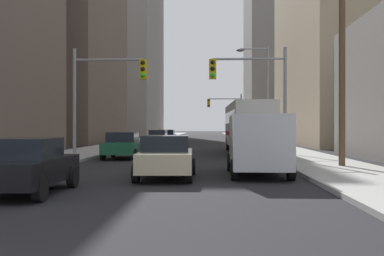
# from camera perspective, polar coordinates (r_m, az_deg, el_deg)

# --- Properties ---
(sidewalk_left) EXTENTS (3.95, 160.00, 0.15)m
(sidewalk_left) POSITION_cam_1_polar(r_m,az_deg,el_deg) (54.34, -6.87, -1.71)
(sidewalk_left) COLOR #9E9E99
(sidewalk_left) RESTS_ON ground
(sidewalk_right) EXTENTS (3.95, 160.00, 0.15)m
(sidewalk_right) POSITION_cam_1_polar(r_m,az_deg,el_deg) (53.91, 7.91, -1.73)
(sidewalk_right) COLOR #9E9E99
(sidewalk_right) RESTS_ON ground
(city_bus) EXTENTS (2.73, 11.54, 3.40)m
(city_bus) POSITION_cam_1_polar(r_m,az_deg,el_deg) (32.28, 6.85, 0.32)
(city_bus) COLOR silver
(city_bus) RESTS_ON ground
(cargo_van_silver) EXTENTS (2.16, 5.24, 2.26)m
(cargo_van_silver) POSITION_cam_1_polar(r_m,az_deg,el_deg) (17.62, 8.06, -1.61)
(cargo_van_silver) COLOR #B7BABF
(cargo_van_silver) RESTS_ON ground
(sedan_black) EXTENTS (1.95, 4.25, 1.52)m
(sedan_black) POSITION_cam_1_polar(r_m,az_deg,el_deg) (13.35, -19.71, -4.38)
(sedan_black) COLOR black
(sedan_black) RESTS_ON ground
(sedan_beige) EXTENTS (1.95, 4.26, 1.52)m
(sedan_beige) POSITION_cam_1_polar(r_m,az_deg,el_deg) (16.36, -3.19, -3.54)
(sedan_beige) COLOR #C6B793
(sedan_beige) RESTS_ON ground
(sedan_green) EXTENTS (1.95, 4.21, 1.52)m
(sedan_green) POSITION_cam_1_polar(r_m,az_deg,el_deg) (26.95, -8.46, -2.10)
(sedan_green) COLOR #195938
(sedan_green) RESTS_ON ground
(sedan_white) EXTENTS (1.95, 4.25, 1.52)m
(sedan_white) POSITION_cam_1_polar(r_m,az_deg,el_deg) (45.55, -4.17, -1.19)
(sedan_white) COLOR white
(sedan_white) RESTS_ON ground
(sedan_blue) EXTENTS (1.95, 4.21, 1.52)m
(sedan_blue) POSITION_cam_1_polar(r_m,az_deg,el_deg) (51.84, -3.10, -1.03)
(sedan_blue) COLOR navy
(sedan_blue) RESTS_ON ground
(traffic_signal_near_left) EXTENTS (3.97, 0.44, 6.00)m
(traffic_signal_near_left) POSITION_cam_1_polar(r_m,az_deg,el_deg) (25.19, -10.54, 5.21)
(traffic_signal_near_left) COLOR gray
(traffic_signal_near_left) RESTS_ON ground
(traffic_signal_near_right) EXTENTS (4.08, 0.44, 6.00)m
(traffic_signal_near_right) POSITION_cam_1_polar(r_m,az_deg,el_deg) (24.67, 7.35, 5.33)
(traffic_signal_near_right) COLOR gray
(traffic_signal_near_right) RESTS_ON ground
(traffic_signal_far_right) EXTENTS (4.41, 0.44, 6.00)m
(traffic_signal_far_right) POSITION_cam_1_polar(r_m,az_deg,el_deg) (59.20, 4.22, 2.31)
(traffic_signal_far_right) COLOR gray
(traffic_signal_far_right) RESTS_ON ground
(utility_pole_right) EXTENTS (2.20, 0.28, 10.17)m
(utility_pole_right) POSITION_cam_1_polar(r_m,az_deg,el_deg) (21.37, 17.94, 9.67)
(utility_pole_right) COLOR brown
(utility_pole_right) RESTS_ON ground
(street_lamp_right) EXTENTS (2.29, 0.32, 7.50)m
(street_lamp_right) POSITION_cam_1_polar(r_m,az_deg,el_deg) (32.97, 8.67, 4.84)
(street_lamp_right) COLOR gray
(street_lamp_right) RESTS_ON ground
(building_left_mid_office) EXTENTS (20.51, 20.57, 29.96)m
(building_left_mid_office) POSITION_cam_1_polar(r_m,az_deg,el_deg) (59.28, -19.85, 12.95)
(building_left_mid_office) COLOR #66564C
(building_left_mid_office) RESTS_ON ground
(building_left_far_tower) EXTENTS (15.91, 29.99, 49.86)m
(building_left_far_tower) POSITION_cam_1_polar(r_m,az_deg,el_deg) (101.38, -8.98, 13.30)
(building_left_far_tower) COLOR gray
(building_left_far_tower) RESTS_ON ground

